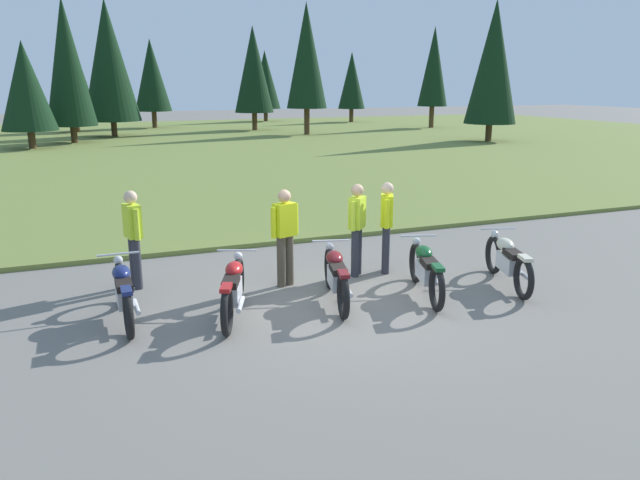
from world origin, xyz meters
The scene contains 12 objects.
ground_plane centered at (0.00, 0.00, 0.00)m, with size 140.00×140.00×0.00m, color slate.
grass_moorland centered at (0.00, 25.76, 0.05)m, with size 80.00×44.00×0.10m, color olive.
forest_treeline centered at (-0.67, 33.36, 4.28)m, with size 42.40×25.84×8.35m.
motorcycle_navy centered at (-3.11, 0.52, 0.44)m, with size 0.62×2.10×0.88m.
motorcycle_red centered at (-1.59, 0.08, 0.44)m, with size 0.94×1.99×0.88m.
motorcycle_maroon centered at (0.06, 0.08, 0.44)m, with size 0.77×2.06×0.88m.
motorcycle_british_green centered at (1.55, -0.17, 0.44)m, with size 0.85×2.03×0.88m.
motorcycle_cream centered at (3.12, -0.25, 0.44)m, with size 0.86×2.03×0.88m.
rider_in_hivis_vest centered at (-2.80, 2.01, 0.95)m, with size 0.29×0.54×1.67m.
rider_near_row_end centered at (1.54, 1.20, 0.95)m, with size 0.36×0.50×1.67m.
rider_with_back_turned centered at (-0.41, 1.16, 0.95)m, with size 0.53×0.32×1.67m.
rider_checking_bike centered at (0.96, 1.23, 0.95)m, with size 0.41×0.43×1.67m.
Camera 1 is at (-3.62, -8.37, 3.39)m, focal length 34.44 mm.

